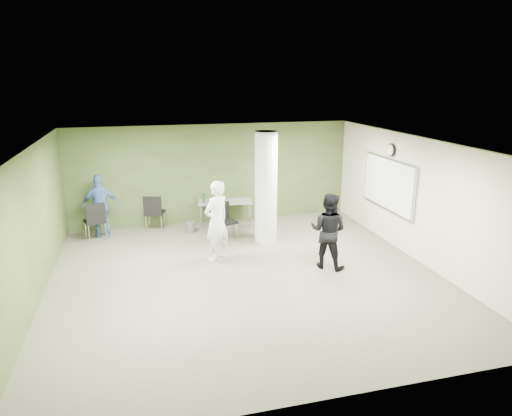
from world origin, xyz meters
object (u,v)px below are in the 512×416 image
object	(u,v)px
folding_table	(224,203)
woman_white	(217,221)
chair_back_left	(95,218)
man_blue	(101,206)
man_black	(328,231)

from	to	relation	value
folding_table	woman_white	bearing A→B (deg)	-95.97
chair_back_left	woman_white	distance (m)	3.47
man_blue	folding_table	bearing A→B (deg)	179.80
woman_white	man_black	distance (m)	2.49
folding_table	man_blue	world-z (taller)	man_blue
man_black	folding_table	bearing A→B (deg)	-24.09
man_blue	woman_white	bearing A→B (deg)	136.26
chair_back_left	man_blue	xyz separation A→B (m)	(0.15, 0.29, 0.24)
folding_table	man_black	world-z (taller)	man_black
man_blue	chair_back_left	bearing A→B (deg)	61.04
folding_table	man_black	distance (m)	3.84
folding_table	chair_back_left	size ratio (longest dim) A/B	1.56
woman_white	man_blue	world-z (taller)	woman_white
chair_back_left	woman_white	world-z (taller)	woman_white
man_black	man_blue	distance (m)	5.95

